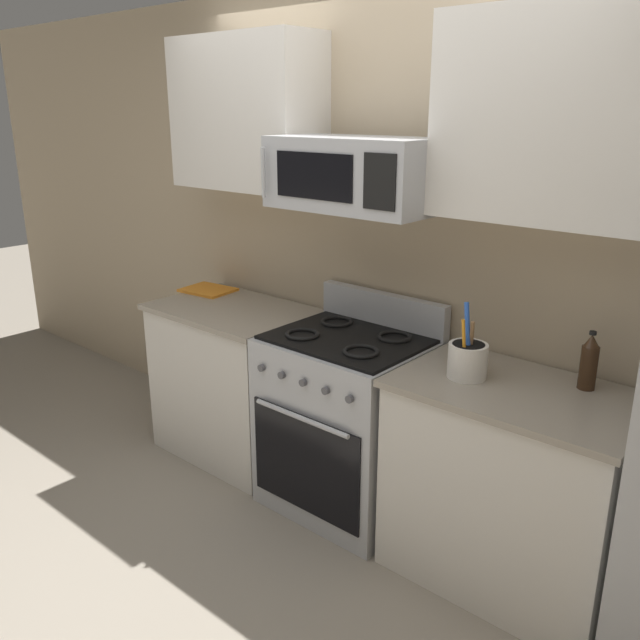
% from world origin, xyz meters
% --- Properties ---
extents(ground_plane, '(16.00, 16.00, 0.00)m').
position_xyz_m(ground_plane, '(0.00, 0.00, 0.00)').
color(ground_plane, gray).
extents(wall_back, '(8.00, 0.10, 2.60)m').
position_xyz_m(wall_back, '(0.00, 1.07, 1.30)').
color(wall_back, tan).
rests_on(wall_back, ground).
extents(counter_left, '(0.92, 0.64, 0.91)m').
position_xyz_m(counter_left, '(-0.85, 0.68, 0.46)').
color(counter_left, silver).
rests_on(counter_left, ground).
extents(range_oven, '(0.76, 0.68, 1.09)m').
position_xyz_m(range_oven, '(-0.00, 0.68, 0.47)').
color(range_oven, '#B2B5BA').
rests_on(range_oven, ground).
extents(counter_right, '(1.00, 0.64, 0.91)m').
position_xyz_m(counter_right, '(0.89, 0.68, 0.46)').
color(counter_right, silver).
rests_on(counter_right, ground).
extents(microwave, '(0.80, 0.44, 0.33)m').
position_xyz_m(microwave, '(0.00, 0.71, 1.71)').
color(microwave, '#B2B5BA').
extents(upper_cabinets_left, '(0.91, 0.34, 0.80)m').
position_xyz_m(upper_cabinets_left, '(-0.86, 0.85, 1.96)').
color(upper_cabinets_left, silver).
extents(upper_cabinets_right, '(0.99, 0.34, 0.80)m').
position_xyz_m(upper_cabinets_right, '(0.89, 0.85, 1.96)').
color(upper_cabinets_right, silver).
extents(utensil_crock, '(0.17, 0.17, 0.32)m').
position_xyz_m(utensil_crock, '(0.67, 0.65, 0.99)').
color(utensil_crock, white).
rests_on(utensil_crock, counter_right).
extents(cutting_board, '(0.33, 0.27, 0.02)m').
position_xyz_m(cutting_board, '(-1.22, 0.82, 0.92)').
color(cutting_board, orange).
rests_on(cutting_board, counter_left).
extents(bottle_soy, '(0.07, 0.07, 0.25)m').
position_xyz_m(bottle_soy, '(1.09, 0.86, 1.02)').
color(bottle_soy, '#382314').
rests_on(bottle_soy, counter_right).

